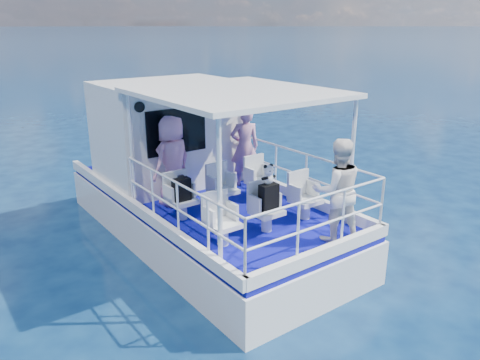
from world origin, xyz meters
The scene contains 20 objects.
ground centered at (0.00, 0.00, 0.00)m, with size 2000.00×2000.00×0.00m, color #081E3F.
hull centered at (0.00, 1.00, 0.00)m, with size 3.00×7.00×1.60m, color white.
deck centered at (0.00, 1.00, 0.85)m, with size 2.90×6.90×0.10m, color #0A0984.
cabin centered at (0.00, 2.30, 2.00)m, with size 2.85×2.00×2.20m, color white.
canopy centered at (0.00, -0.20, 3.14)m, with size 3.00×3.20×0.08m, color white.
canopy_posts centered at (0.00, -0.25, 2.00)m, with size 2.77×2.97×2.20m.
railings centered at (0.00, -0.58, 1.40)m, with size 2.84×3.59×1.00m, color white, non-canonical shape.
seat_port_fwd centered at (-0.90, 0.20, 1.09)m, with size 0.48×0.46×0.38m, color white.
seat_center_fwd centered at (0.00, 0.20, 1.09)m, with size 0.48×0.46×0.38m, color white.
seat_stbd_fwd centered at (0.90, 0.20, 1.09)m, with size 0.48×0.46×0.38m, color white.
seat_port_aft centered at (-0.90, -1.10, 1.09)m, with size 0.48×0.46×0.38m, color white.
seat_center_aft centered at (0.00, -1.10, 1.09)m, with size 0.48×0.46×0.38m, color white.
seat_stbd_aft centered at (0.90, -1.10, 1.09)m, with size 0.48×0.46×0.38m, color white.
passenger_port_fwd centered at (-0.65, 0.95, 1.77)m, with size 0.65×0.46×1.74m, color pink.
passenger_stbd_fwd centered at (1.16, 1.06, 1.75)m, with size 0.62×0.41×1.70m, color #CA82A7.
passenger_stbd_aft centered at (0.68, -2.01, 1.74)m, with size 0.82×0.64×1.69m, color white.
backpack_port centered at (-0.93, 0.14, 1.48)m, with size 0.31×0.17×0.41m, color black.
backpack_center centered at (-0.01, -1.16, 1.52)m, with size 0.32×0.18×0.47m, color black.
compact_camera centered at (-0.93, 0.14, 1.72)m, with size 0.10×0.06×0.06m, color black.
panda centered at (-0.01, -1.13, 1.92)m, with size 0.22×0.18×0.33m, color white, non-canonical shape.
Camera 1 is at (-4.69, -6.71, 4.24)m, focal length 35.00 mm.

